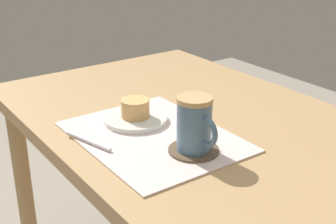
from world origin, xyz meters
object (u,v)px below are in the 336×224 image
at_px(dining_table, 192,152).
at_px(coffee_mug, 195,124).
at_px(pastry_plate, 136,119).
at_px(pastry, 135,108).

xyz_separation_m(dining_table, coffee_mug, (0.15, -0.11, 0.16)).
xyz_separation_m(pastry_plate, coffee_mug, (0.20, 0.02, 0.06)).
distance_m(pastry_plate, coffee_mug, 0.21).
height_order(dining_table, pastry, pastry).
bearing_deg(coffee_mug, pastry_plate, -175.29).
height_order(dining_table, coffee_mug, coffee_mug).
bearing_deg(coffee_mug, pastry, -175.29).
relative_size(dining_table, coffee_mug, 9.22).
height_order(pastry_plate, coffee_mug, coffee_mug).
xyz_separation_m(dining_table, pastry, (-0.05, -0.13, 0.13)).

